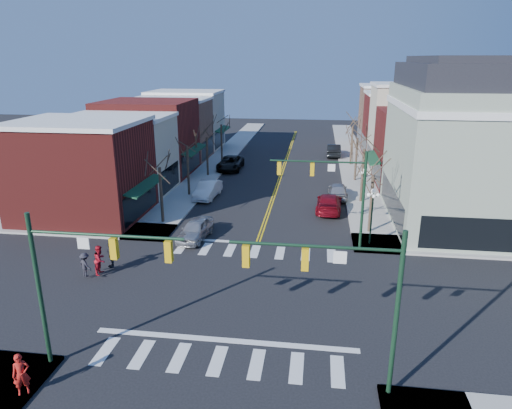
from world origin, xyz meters
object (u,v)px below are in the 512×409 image
at_px(pedestrian_dark_a, 111,254).
at_px(car_left_near, 195,229).
at_px(lamppost_midblock, 364,183).
at_px(car_right_near, 329,203).
at_px(victorian_corner, 475,144).
at_px(car_right_mid, 338,190).
at_px(pedestrian_red_a, 21,374).
at_px(pedestrian_dark_b, 85,265).
at_px(car_left_far, 230,163).
at_px(car_left_mid, 208,190).
at_px(pedestrian_red_b, 100,260).
at_px(lamppost_corner, 372,207).
at_px(car_right_far, 334,150).

bearing_deg(pedestrian_dark_a, car_left_near, 100.15).
height_order(lamppost_midblock, pedestrian_dark_a, lamppost_midblock).
xyz_separation_m(lamppost_midblock, car_right_near, (-2.86, 1.01, -2.18)).
xyz_separation_m(car_right_near, pedestrian_dark_a, (-14.21, -13.84, 0.27)).
xyz_separation_m(victorian_corner, lamppost_midblock, (-8.30, 0.50, -3.70)).
xyz_separation_m(car_left_near, car_right_mid, (11.07, 12.19, 0.01)).
bearing_deg(pedestrian_red_a, car_left_near, 46.54).
height_order(pedestrian_red_a, pedestrian_dark_b, pedestrian_red_a).
bearing_deg(pedestrian_dark_a, victorian_corner, 70.98).
height_order(victorian_corner, car_left_far, victorian_corner).
bearing_deg(car_right_mid, lamppost_midblock, 110.07).
bearing_deg(pedestrian_dark_b, car_left_mid, -71.25).
bearing_deg(pedestrian_red_a, car_right_near, 28.30).
relative_size(car_right_mid, pedestrian_dark_a, 2.53).
distance_m(victorian_corner, car_right_near, 12.70).
bearing_deg(pedestrian_dark_b, lamppost_midblock, -111.93).
height_order(victorian_corner, pedestrian_red_b, victorian_corner).
xyz_separation_m(car_left_far, pedestrian_dark_b, (-3.46, -29.83, 0.11)).
xyz_separation_m(victorian_corner, pedestrian_red_b, (-25.59, -13.33, -5.56)).
bearing_deg(victorian_corner, pedestrian_red_b, -152.48).
bearing_deg(pedestrian_red_a, car_left_far, 53.40).
bearing_deg(car_right_mid, lamppost_corner, 99.03).
distance_m(car_right_near, pedestrian_red_b, 20.71).
height_order(car_left_far, pedestrian_dark_b, pedestrian_dark_b).
bearing_deg(car_left_far, car_left_mid, -90.13).
bearing_deg(pedestrian_red_a, lamppost_midblock, 22.33).
distance_m(car_right_near, car_right_mid, 4.27).
xyz_separation_m(lamppost_corner, car_right_near, (-2.86, 7.51, -2.18)).
bearing_deg(lamppost_midblock, pedestrian_dark_a, -143.07).
xyz_separation_m(lamppost_corner, lamppost_midblock, (0.00, 6.50, 0.00)).
height_order(pedestrian_dark_a, pedestrian_dark_b, pedestrian_dark_a).
bearing_deg(car_left_near, car_left_far, 101.06).
relative_size(car_left_far, pedestrian_dark_a, 3.27).
bearing_deg(car_left_mid, lamppost_corner, -30.88).
bearing_deg(car_left_mid, car_right_far, 63.32).
height_order(car_left_mid, pedestrian_red_a, pedestrian_red_a).
xyz_separation_m(lamppost_midblock, car_left_far, (-14.60, 15.52, -2.15)).
relative_size(car_right_near, pedestrian_red_b, 2.84).
bearing_deg(car_right_far, victorian_corner, 111.71).
relative_size(car_left_far, pedestrian_red_a, 3.27).
bearing_deg(car_left_mid, lamppost_midblock, -10.08).
bearing_deg(car_right_far, car_left_far, 37.79).
height_order(car_right_mid, pedestrian_dark_a, pedestrian_dark_a).
xyz_separation_m(car_right_near, pedestrian_red_b, (-14.43, -14.84, 0.32)).
distance_m(car_right_far, pedestrian_red_b, 42.11).
bearing_deg(lamppost_midblock, car_left_near, -151.70).
relative_size(car_right_mid, pedestrian_red_a, 2.53).
bearing_deg(car_left_mid, pedestrian_red_a, -87.99).
relative_size(pedestrian_dark_a, pedestrian_dark_b, 1.15).
xyz_separation_m(lamppost_midblock, car_left_mid, (-14.60, 3.62, -2.16)).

